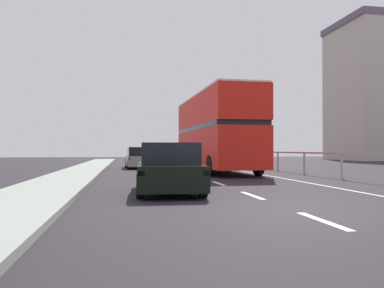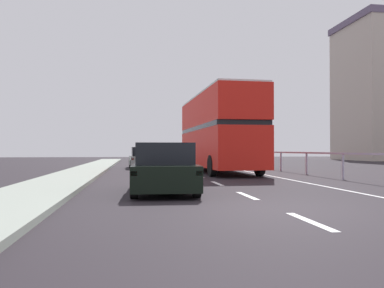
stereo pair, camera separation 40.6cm
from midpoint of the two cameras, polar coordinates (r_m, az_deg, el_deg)
ground_plane at (r=8.68m, az=13.81°, el=-9.48°), size 74.80×120.00×0.10m
lane_paint_markings at (r=17.48m, az=9.42°, el=-4.95°), size 3.55×46.00×0.01m
bridge_side_railing at (r=19.14m, az=19.26°, el=-1.81°), size 0.10×42.00×1.14m
double_decker_bus_red at (r=22.15m, az=4.30°, el=1.93°), size 2.82×10.66×4.35m
hatchback_car_near at (r=11.38m, az=-3.09°, el=-3.71°), size 1.96×4.09×1.45m
sedan_car_ahead at (r=26.56m, az=-6.69°, el=-2.08°), size 2.02×4.36×1.43m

